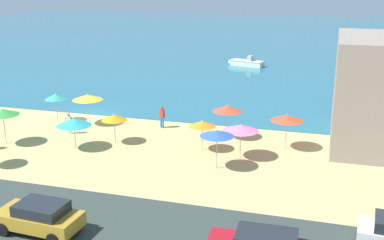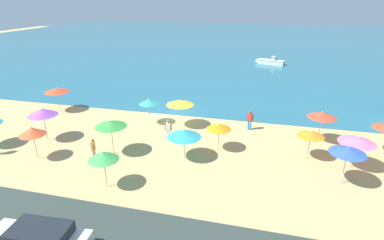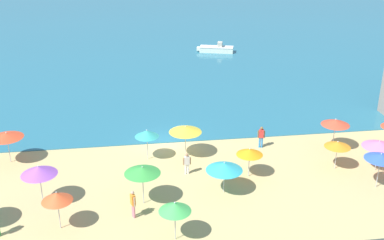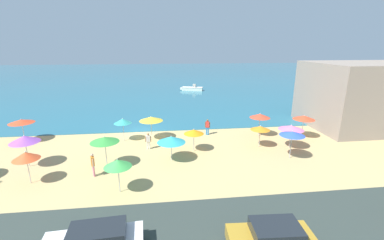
{
  "view_description": "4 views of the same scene",
  "coord_description": "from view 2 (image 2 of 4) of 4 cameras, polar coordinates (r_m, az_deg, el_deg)",
  "views": [
    {
      "loc": [
        19.63,
        -35.79,
        11.52
      ],
      "look_at": [
        10.12,
        -3.19,
        1.28
      ],
      "focal_mm": 45.0,
      "sensor_mm": 36.0,
      "label": 1
    },
    {
      "loc": [
        8.07,
        -25.99,
        10.65
      ],
      "look_at": [
        2.48,
        -3.15,
        0.97
      ],
      "focal_mm": 28.0,
      "sensor_mm": 36.0,
      "label": 2
    },
    {
      "loc": [
        -2.71,
        -34.47,
        16.74
      ],
      "look_at": [
        1.99,
        -0.68,
        2.17
      ],
      "focal_mm": 45.0,
      "sensor_mm": 36.0,
      "label": 3
    },
    {
      "loc": [
        2.4,
        -28.0,
        9.47
      ],
      "look_at": [
        5.86,
        0.73,
        1.0
      ],
      "focal_mm": 24.0,
      "sensor_mm": 36.0,
      "label": 4
    }
  ],
  "objects": [
    {
      "name": "ground_plane",
      "position": [
        29.23,
        -3.25,
        0.96
      ],
      "size": [
        160.0,
        160.0,
        0.0
      ],
      "primitive_type": "plane",
      "color": "tan"
    },
    {
      "name": "sea",
      "position": [
        82.08,
        8.28,
        14.71
      ],
      "size": [
        150.0,
        110.0,
        0.05
      ],
      "primitive_type": "cube",
      "color": "#25657B",
      "rests_on": "ground_plane"
    },
    {
      "name": "beach_umbrella_0",
      "position": [
        19.97,
        27.58,
        -5.19
      ],
      "size": [
        2.13,
        2.13,
        2.52
      ],
      "color": "#B2B2B7",
      "rests_on": "ground_plane"
    },
    {
      "name": "beach_umbrella_2",
      "position": [
        21.96,
        -15.23,
        -0.7
      ],
      "size": [
        2.25,
        2.25,
        2.62
      ],
      "color": "#B2B2B7",
      "rests_on": "ground_plane"
    },
    {
      "name": "beach_umbrella_3",
      "position": [
        32.49,
        -24.31,
        5.21
      ],
      "size": [
        2.39,
        2.39,
        2.41
      ],
      "color": "#B2B2B7",
      "rests_on": "ground_plane"
    },
    {
      "name": "beach_umbrella_5",
      "position": [
        18.25,
        -16.55,
        -6.55
      ],
      "size": [
        1.81,
        1.81,
        2.44
      ],
      "color": "#B2B2B7",
      "rests_on": "ground_plane"
    },
    {
      "name": "beach_umbrella_6",
      "position": [
        25.92,
        -2.29,
        3.36
      ],
      "size": [
        2.42,
        2.42,
        2.5
      ],
      "color": "#B2B2B7",
      "rests_on": "ground_plane"
    },
    {
      "name": "beach_umbrella_8",
      "position": [
        26.07,
        -26.61,
        1.37
      ],
      "size": [
        2.23,
        2.23,
        2.7
      ],
      "color": "#B2B2B7",
      "rests_on": "ground_plane"
    },
    {
      "name": "beach_umbrella_9",
      "position": [
        20.71,
        -1.53,
        -2.59
      ],
      "size": [
        2.38,
        2.38,
        2.24
      ],
      "color": "#B2B2B7",
      "rests_on": "ground_plane"
    },
    {
      "name": "beach_umbrella_10",
      "position": [
        25.06,
        23.52,
        0.9
      ],
      "size": [
        2.16,
        2.16,
        2.56
      ],
      "color": "#B2B2B7",
      "rests_on": "ground_plane"
    },
    {
      "name": "beach_umbrella_11",
      "position": [
        26.77,
        -8.2,
        3.51
      ],
      "size": [
        1.78,
        1.78,
        2.41
      ],
      "color": "#B2B2B7",
      "rests_on": "ground_plane"
    },
    {
      "name": "beach_umbrella_12",
      "position": [
        23.33,
        -28.17,
        -1.89
      ],
      "size": [
        1.78,
        1.78,
        2.46
      ],
      "color": "#B2B2B7",
      "rests_on": "ground_plane"
    },
    {
      "name": "beach_umbrella_13",
      "position": [
        21.99,
        5.14,
        -1.24
      ],
      "size": [
        1.82,
        1.82,
        2.16
      ],
      "color": "#B2B2B7",
      "rests_on": "ground_plane"
    },
    {
      "name": "beach_umbrella_14",
      "position": [
        22.28,
        21.72,
        -2.43
      ],
      "size": [
        1.84,
        1.84,
        2.17
      ],
      "color": "#B2B2B7",
      "rests_on": "ground_plane"
    },
    {
      "name": "beach_umbrella_15",
      "position": [
        22.26,
        28.96,
        -3.34
      ],
      "size": [
        2.34,
        2.34,
        2.32
      ],
      "color": "#B2B2B7",
      "rests_on": "ground_plane"
    },
    {
      "name": "bather_1",
      "position": [
        21.69,
        -18.27,
        -5.21
      ],
      "size": [
        0.33,
        0.54,
        1.82
      ],
      "color": "#DE7687",
      "rests_on": "ground_plane"
    },
    {
      "name": "bather_2",
      "position": [
        24.09,
        -4.52,
        -1.6
      ],
      "size": [
        0.57,
        0.25,
        1.6
      ],
      "color": "silver",
      "rests_on": "ground_plane"
    },
    {
      "name": "bather_3",
      "position": [
        26.08,
        10.97,
        0.2
      ],
      "size": [
        0.56,
        0.3,
        1.76
      ],
      "color": "#2876B8",
      "rests_on": "ground_plane"
    },
    {
      "name": "parked_car_0",
      "position": [
        15.64,
        -27.29,
        -19.61
      ],
      "size": [
        4.64,
        2.05,
        1.43
      ],
      "color": "silver",
      "rests_on": "coastal_road"
    },
    {
      "name": "skiff_nearshore",
      "position": [
        53.47,
        14.76,
        10.68
      ],
      "size": [
        4.92,
        2.62,
        1.38
      ],
      "color": "silver",
      "rests_on": "sea"
    }
  ]
}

